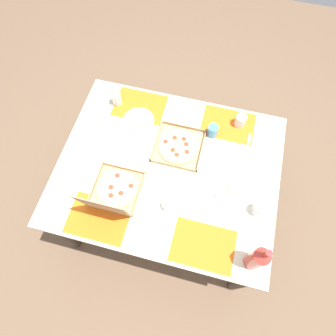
{
  "coord_description": "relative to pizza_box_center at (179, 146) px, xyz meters",
  "views": [
    {
      "loc": [
        -0.2,
        0.76,
        2.46
      ],
      "look_at": [
        0.0,
        0.0,
        0.76
      ],
      "focal_mm": 31.27,
      "sensor_mm": 36.0,
      "label": 1
    }
  ],
  "objects": [
    {
      "name": "plate_far_right",
      "position": [
        -0.39,
        0.22,
        -0.0
      ],
      "size": [
        0.22,
        0.22,
        0.03
      ],
      "color": "white",
      "rests_on": "dining_table"
    },
    {
      "name": "cup_clear_left",
      "position": [
        0.51,
        -0.24,
        0.04
      ],
      "size": [
        0.07,
        0.07,
        0.1
      ],
      "primitive_type": "cylinder",
      "color": "silver",
      "rests_on": "dining_table"
    },
    {
      "name": "placemat_near_right",
      "position": [
        0.35,
        -0.26,
        -0.01
      ],
      "size": [
        0.36,
        0.26,
        0.0
      ],
      "primitive_type": "cube",
      "color": "orange",
      "rests_on": "dining_table"
    },
    {
      "name": "cup_spare",
      "position": [
        -0.19,
        -0.15,
        0.03
      ],
      "size": [
        0.07,
        0.07,
        0.09
      ],
      "primitive_type": "cylinder",
      "color": "teal",
      "rests_on": "dining_table"
    },
    {
      "name": "knife_by_far_left",
      "position": [
        -0.44,
        -0.12,
        -0.01
      ],
      "size": [
        0.03,
        0.21,
        0.0
      ],
      "primitive_type": "cube",
      "rotation": [
        0.0,
        0.0,
        4.67
      ],
      "color": "#B7B7BC",
      "rests_on": "dining_table"
    },
    {
      "name": "plate_middle",
      "position": [
        0.32,
        -0.13,
        -0.0
      ],
      "size": [
        0.21,
        0.21,
        0.03
      ],
      "color": "white",
      "rests_on": "dining_table"
    },
    {
      "name": "placemat_near_left",
      "position": [
        -0.29,
        -0.26,
        -0.01
      ],
      "size": [
        0.36,
        0.26,
        0.0
      ],
      "primitive_type": "cube",
      "color": "orange",
      "rests_on": "dining_table"
    },
    {
      "name": "fork_by_near_left",
      "position": [
        0.59,
        0.59,
        -0.01
      ],
      "size": [
        0.03,
        0.19,
        0.0
      ],
      "primitive_type": "cube",
      "rotation": [
        0.0,
        0.0,
        1.62
      ],
      "color": "#B7B7BC",
      "rests_on": "dining_table"
    },
    {
      "name": "cup_red",
      "position": [
        -0.56,
        0.31,
        0.03
      ],
      "size": [
        0.08,
        0.08,
        0.09
      ],
      "primitive_type": "cylinder",
      "color": "silver",
      "rests_on": "dining_table"
    },
    {
      "name": "placemat_far_left",
      "position": [
        -0.29,
        0.59,
        -0.01
      ],
      "size": [
        0.36,
        0.26,
        0.0
      ],
      "primitive_type": "cube",
      "color": "orange",
      "rests_on": "dining_table"
    },
    {
      "name": "dining_table",
      "position": [
        0.03,
        0.17,
        -0.11
      ],
      "size": [
        1.41,
        1.15,
        0.76
      ],
      "color": "#3F3328",
      "rests_on": "ground_plane"
    },
    {
      "name": "ground_plane",
      "position": [
        0.03,
        0.17,
        -0.77
      ],
      "size": [
        6.0,
        6.0,
        0.0
      ],
      "primitive_type": "plane",
      "color": "brown"
    },
    {
      "name": "placemat_far_right",
      "position": [
        0.35,
        0.59,
        -0.01
      ],
      "size": [
        0.36,
        0.26,
        0.0
      ],
      "primitive_type": "cube",
      "color": "orange",
      "rests_on": "dining_table"
    },
    {
      "name": "knife_by_far_right",
      "position": [
        0.58,
        0.09,
        -0.01
      ],
      "size": [
        0.16,
        0.16,
        0.0
      ],
      "primitive_type": "cube",
      "rotation": [
        0.0,
        0.0,
        2.37
      ],
      "color": "#B7B7BC",
      "rests_on": "dining_table"
    },
    {
      "name": "cup_dark",
      "position": [
        -0.36,
        -0.28,
        0.03
      ],
      "size": [
        0.07,
        0.07,
        0.09
      ],
      "primitive_type": "cylinder",
      "color": "silver",
      "rests_on": "dining_table"
    },
    {
      "name": "pizza_box_center",
      "position": [
        0.0,
        0.0,
        0.0
      ],
      "size": [
        0.31,
        0.31,
        0.04
      ],
      "color": "tan",
      "rests_on": "dining_table"
    },
    {
      "name": "pizza_box_corner_right",
      "position": [
        0.3,
        0.43,
        0.04
      ],
      "size": [
        0.29,
        0.34,
        0.32
      ],
      "color": "tan",
      "rests_on": "dining_table"
    },
    {
      "name": "condiment_bowl",
      "position": [
        -0.04,
        0.41,
        0.01
      ],
      "size": [
        0.08,
        0.08,
        0.04
      ],
      "primitive_type": "cylinder",
      "color": "white",
      "rests_on": "dining_table"
    },
    {
      "name": "soda_bottle",
      "position": [
        -0.56,
        0.61,
        0.12
      ],
      "size": [
        0.09,
        0.09,
        0.32
      ],
      "color": "#B2382D",
      "rests_on": "dining_table"
    }
  ]
}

